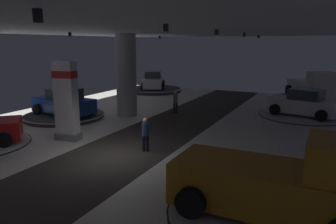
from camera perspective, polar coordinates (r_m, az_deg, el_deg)
name	(u,v)px	position (r m, az deg, el deg)	size (l,w,h in m)	color
ground	(113,157)	(14.87, -9.53, -7.63)	(24.00, 44.00, 0.06)	silver
ceiling_with_spotlights	(108,26)	(14.05, -10.33, 14.34)	(24.00, 44.00, 0.39)	silver
column_left	(126,75)	(22.55, -7.21, 6.31)	(1.37, 1.37, 5.50)	#ADADB2
brand_sign_pylon	(66,100)	(17.40, -17.15, 2.02)	(1.34, 0.81, 4.02)	slate
display_platform_far_right	(302,117)	(22.99, 22.08, -0.85)	(5.46, 5.46, 0.32)	#B7B7BC
display_car_far_right	(304,103)	(22.82, 22.33, 1.37)	(4.52, 3.06, 1.71)	silver
display_platform_near_right	(268,216)	(10.08, 16.79, -16.81)	(5.68, 5.68, 0.26)	#B7B7BC
pickup_truck_near_right	(282,183)	(9.59, 19.09, -11.52)	(5.31, 2.66, 2.30)	#B77519
display_platform_deep_right	(310,100)	(30.25, 23.32, 1.97)	(6.00, 6.00, 0.36)	#333338
pickup_truck_deep_right	(313,87)	(29.82, 23.76, 3.94)	(4.45, 5.67, 2.30)	silver
display_platform_mid_left	(64,116)	(22.89, -17.41, -0.65)	(5.23, 5.23, 0.27)	#333338
display_car_mid_left	(64,103)	(22.70, -17.49, 1.52)	(4.36, 2.53, 1.71)	navy
display_platform_deep_left	(153,90)	(33.76, -2.54, 3.86)	(5.68, 5.68, 0.36)	#333338
display_car_deep_left	(153,81)	(33.62, -2.56, 5.41)	(3.48, 4.57, 1.71)	silver
visitor_walking_near	(175,101)	(23.26, 1.28, 1.99)	(0.32, 0.32, 1.59)	black
visitor_walking_far	(145,132)	(15.09, -3.90, -3.50)	(0.32, 0.32, 1.59)	black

